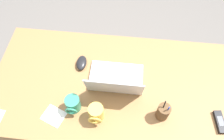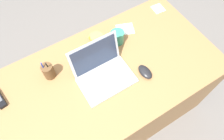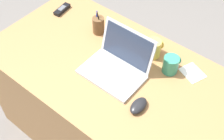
# 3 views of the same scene
# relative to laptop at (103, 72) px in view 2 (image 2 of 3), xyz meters

# --- Properties ---
(ground_plane) EXTENTS (6.00, 6.00, 0.00)m
(ground_plane) POSITION_rel_laptop_xyz_m (0.01, -0.00, -0.80)
(ground_plane) COLOR slate
(desk) EXTENTS (1.56, 0.81, 0.76)m
(desk) POSITION_rel_laptop_xyz_m (0.01, -0.00, -0.43)
(desk) COLOR #9E7042
(desk) RESTS_ON ground
(laptop) EXTENTS (0.34, 0.28, 0.23)m
(laptop) POSITION_rel_laptop_xyz_m (0.00, 0.00, 0.00)
(laptop) COLOR silver
(laptop) RESTS_ON desk
(computer_mouse) EXTENTS (0.07, 0.12, 0.04)m
(computer_mouse) POSITION_rel_laptop_xyz_m (0.24, -0.13, -0.03)
(computer_mouse) COLOR black
(computer_mouse) RESTS_ON desk
(coffee_mug_white) EXTENTS (0.09, 0.10, 0.11)m
(coffee_mug_white) POSITION_rel_laptop_xyz_m (0.09, 0.23, 0.01)
(coffee_mug_white) COLOR #E0BC4C
(coffee_mug_white) RESTS_ON desk
(coffee_mug_tall) EXTENTS (0.09, 0.10, 0.10)m
(coffee_mug_tall) POSITION_rel_laptop_xyz_m (0.23, 0.19, 0.00)
(coffee_mug_tall) COLOR #338C6B
(coffee_mug_tall) RESTS_ON desk
(pen_holder) EXTENTS (0.07, 0.07, 0.17)m
(pen_holder) POSITION_rel_laptop_xyz_m (-0.29, 0.18, 0.01)
(pen_holder) COLOR brown
(pen_holder) RESTS_ON desk
(paper_note_near_laptop) EXTENTS (0.09, 0.10, 0.00)m
(paper_note_near_laptop) POSITION_rel_laptop_xyz_m (0.68, 0.29, -0.05)
(paper_note_near_laptop) COLOR white
(paper_note_near_laptop) RESTS_ON desk
(paper_note_left) EXTENTS (0.15, 0.14, 0.00)m
(paper_note_left) POSITION_rel_laptop_xyz_m (0.34, 0.25, -0.05)
(paper_note_left) COLOR white
(paper_note_left) RESTS_ON desk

